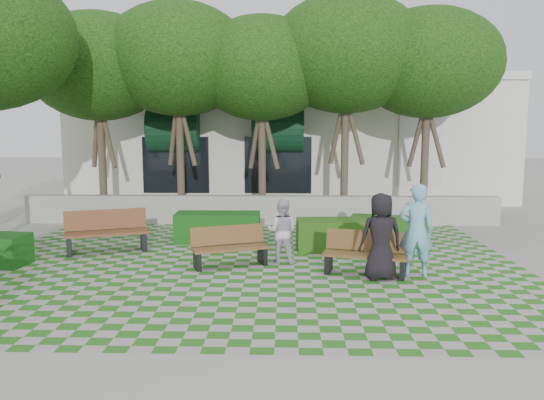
{
  "coord_description": "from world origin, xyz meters",
  "views": [
    {
      "loc": [
        0.82,
        -10.43,
        3.01
      ],
      "look_at": [
        0.5,
        1.5,
        1.4
      ],
      "focal_mm": 35.0,
      "sensor_mm": 36.0,
      "label": 1
    }
  ],
  "objects_px": {
    "bench_mid": "(230,247)",
    "hedge_east": "(388,230)",
    "bench_west": "(107,232)",
    "bench_east": "(366,254)",
    "hedge_midleft": "(218,227)",
    "hedge_midright": "(342,235)",
    "person_dark": "(381,236)",
    "person_white": "(282,231)",
    "person_blue": "(416,230)"
  },
  "relations": [
    {
      "from": "bench_mid",
      "to": "hedge_east",
      "type": "bearing_deg",
      "value": 11.39
    },
    {
      "from": "bench_mid",
      "to": "bench_west",
      "type": "bearing_deg",
      "value": 137.04
    },
    {
      "from": "bench_east",
      "to": "hedge_east",
      "type": "distance_m",
      "value": 3.33
    },
    {
      "from": "bench_mid",
      "to": "hedge_midleft",
      "type": "height_order",
      "value": "bench_mid"
    },
    {
      "from": "hedge_midright",
      "to": "person_dark",
      "type": "height_order",
      "value": "person_dark"
    },
    {
      "from": "person_white",
      "to": "hedge_east",
      "type": "bearing_deg",
      "value": -129.59
    },
    {
      "from": "bench_west",
      "to": "hedge_east",
      "type": "distance_m",
      "value": 7.24
    },
    {
      "from": "hedge_east",
      "to": "person_white",
      "type": "height_order",
      "value": "person_white"
    },
    {
      "from": "person_blue",
      "to": "person_dark",
      "type": "relative_size",
      "value": 1.09
    },
    {
      "from": "hedge_midleft",
      "to": "bench_west",
      "type": "bearing_deg",
      "value": -153.79
    },
    {
      "from": "bench_mid",
      "to": "person_blue",
      "type": "distance_m",
      "value": 4.0
    },
    {
      "from": "bench_mid",
      "to": "hedge_midleft",
      "type": "distance_m",
      "value": 2.59
    },
    {
      "from": "bench_west",
      "to": "hedge_midright",
      "type": "bearing_deg",
      "value": -17.84
    },
    {
      "from": "person_white",
      "to": "bench_east",
      "type": "bearing_deg",
      "value": 163.93
    },
    {
      "from": "hedge_midright",
      "to": "hedge_midleft",
      "type": "distance_m",
      "value": 3.35
    },
    {
      "from": "person_blue",
      "to": "hedge_midright",
      "type": "bearing_deg",
      "value": -54.8
    },
    {
      "from": "bench_mid",
      "to": "hedge_midleft",
      "type": "relative_size",
      "value": 0.78
    },
    {
      "from": "person_blue",
      "to": "person_dark",
      "type": "height_order",
      "value": "person_blue"
    },
    {
      "from": "person_dark",
      "to": "person_white",
      "type": "xyz_separation_m",
      "value": [
        -1.99,
        1.27,
        -0.15
      ]
    },
    {
      "from": "person_dark",
      "to": "person_white",
      "type": "distance_m",
      "value": 2.36
    },
    {
      "from": "bench_east",
      "to": "hedge_midleft",
      "type": "bearing_deg",
      "value": 153.61
    },
    {
      "from": "hedge_midright",
      "to": "bench_east",
      "type": "bearing_deg",
      "value": -83.23
    },
    {
      "from": "hedge_midright",
      "to": "person_white",
      "type": "xyz_separation_m",
      "value": [
        -1.48,
        -1.28,
        0.34
      ]
    },
    {
      "from": "bench_east",
      "to": "hedge_east",
      "type": "height_order",
      "value": "bench_east"
    },
    {
      "from": "hedge_east",
      "to": "hedge_midleft",
      "type": "height_order",
      "value": "hedge_midleft"
    },
    {
      "from": "hedge_east",
      "to": "person_white",
      "type": "distance_m",
      "value": 3.61
    },
    {
      "from": "bench_east",
      "to": "hedge_east",
      "type": "bearing_deg",
      "value": 87.04
    },
    {
      "from": "person_blue",
      "to": "person_white",
      "type": "height_order",
      "value": "person_blue"
    },
    {
      "from": "bench_mid",
      "to": "person_white",
      "type": "xyz_separation_m",
      "value": [
        1.15,
        0.31,
        0.3
      ]
    },
    {
      "from": "person_dark",
      "to": "hedge_midright",
      "type": "bearing_deg",
      "value": -86.04
    },
    {
      "from": "person_blue",
      "to": "hedge_east",
      "type": "bearing_deg",
      "value": -84.8
    },
    {
      "from": "hedge_east",
      "to": "person_white",
      "type": "bearing_deg",
      "value": -141.6
    },
    {
      "from": "hedge_east",
      "to": "person_dark",
      "type": "relative_size",
      "value": 1.13
    },
    {
      "from": "hedge_midright",
      "to": "person_white",
      "type": "height_order",
      "value": "person_white"
    },
    {
      "from": "hedge_east",
      "to": "hedge_midright",
      "type": "relative_size",
      "value": 0.89
    },
    {
      "from": "bench_east",
      "to": "person_blue",
      "type": "xyz_separation_m",
      "value": [
        1.01,
        -0.09,
        0.53
      ]
    },
    {
      "from": "bench_west",
      "to": "person_white",
      "type": "height_order",
      "value": "person_white"
    },
    {
      "from": "bench_east",
      "to": "hedge_midright",
      "type": "xyz_separation_m",
      "value": [
        -0.26,
        2.21,
        -0.04
      ]
    },
    {
      "from": "hedge_midright",
      "to": "person_dark",
      "type": "xyz_separation_m",
      "value": [
        0.5,
        -2.55,
        0.49
      ]
    },
    {
      "from": "bench_west",
      "to": "hedge_midright",
      "type": "relative_size",
      "value": 0.93
    },
    {
      "from": "hedge_midleft",
      "to": "person_blue",
      "type": "height_order",
      "value": "person_blue"
    },
    {
      "from": "hedge_midright",
      "to": "person_dark",
      "type": "distance_m",
      "value": 2.64
    },
    {
      "from": "bench_east",
      "to": "person_blue",
      "type": "relative_size",
      "value": 0.94
    },
    {
      "from": "bench_east",
      "to": "person_white",
      "type": "distance_m",
      "value": 2.0
    },
    {
      "from": "hedge_east",
      "to": "person_white",
      "type": "relative_size",
      "value": 1.36
    },
    {
      "from": "bench_east",
      "to": "hedge_midright",
      "type": "relative_size",
      "value": 0.81
    },
    {
      "from": "hedge_east",
      "to": "person_blue",
      "type": "bearing_deg",
      "value": -91.09
    },
    {
      "from": "bench_west",
      "to": "hedge_midright",
      "type": "distance_m",
      "value": 5.8
    },
    {
      "from": "bench_mid",
      "to": "person_dark",
      "type": "distance_m",
      "value": 3.31
    },
    {
      "from": "person_blue",
      "to": "hedge_midleft",
      "type": "bearing_deg",
      "value": -29.49
    }
  ]
}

